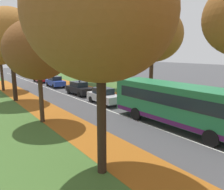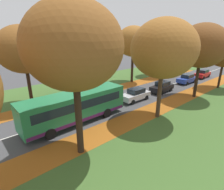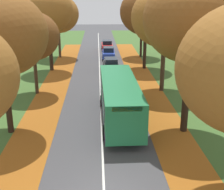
{
  "view_description": "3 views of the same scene",
  "coord_description": "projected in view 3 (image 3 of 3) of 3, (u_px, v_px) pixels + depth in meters",
  "views": [
    {
      "loc": [
        -11.04,
        0.02,
        5.19
      ],
      "look_at": [
        -0.36,
        14.63,
        1.62
      ],
      "focal_mm": 35.0,
      "sensor_mm": 36.0,
      "label": 1
    },
    {
      "loc": [
        15.32,
        1.64,
        8.15
      ],
      "look_at": [
        0.26,
        14.8,
        1.26
      ],
      "focal_mm": 28.0,
      "sensor_mm": 36.0,
      "label": 2
    },
    {
      "loc": [
        -0.2,
        -12.34,
        9.13
      ],
      "look_at": [
        0.83,
        9.93,
        1.7
      ],
      "focal_mm": 50.0,
      "sensor_mm": 36.0,
      "label": 3
    }
  ],
  "objects": [
    {
      "name": "road_centre_line",
      "position": [
        100.0,
        81.0,
        33.54
      ],
      "size": [
        0.12,
        80.0,
        0.01
      ],
      "primitive_type": "cube",
      "color": "silver",
      "rests_on": "ground"
    },
    {
      "name": "tree_left_far",
      "position": [
        48.0,
        10.0,
        35.71
      ],
      "size": [
        5.73,
        5.73,
        9.69
      ],
      "color": "black",
      "rests_on": "ground"
    },
    {
      "name": "leaf_litter_left",
      "position": [
        49.0,
        99.0,
        27.65
      ],
      "size": [
        2.8,
        60.0,
        0.0
      ],
      "primitive_type": "cube",
      "color": "#9E5619",
      "rests_on": "grass_verge_left"
    },
    {
      "name": "car_silver_lead",
      "position": [
        111.0,
        78.0,
        31.54
      ],
      "size": [
        1.83,
        4.23,
        1.62
      ],
      "color": "#B7BABF",
      "rests_on": "ground"
    },
    {
      "name": "car_black_following",
      "position": [
        111.0,
        65.0,
        36.95
      ],
      "size": [
        1.91,
        4.26,
        1.62
      ],
      "color": "black",
      "rests_on": "ground"
    },
    {
      "name": "tree_left_mid",
      "position": [
        33.0,
        36.0,
        27.68
      ],
      "size": [
        4.77,
        4.77,
        7.5
      ],
      "color": "#422D1E",
      "rests_on": "ground"
    },
    {
      "name": "bus",
      "position": [
        119.0,
        98.0,
        22.85
      ],
      "size": [
        2.78,
        10.44,
        2.98
      ],
      "color": "#237A47",
      "rests_on": "ground"
    },
    {
      "name": "leaf_litter_right",
      "position": [
        152.0,
        98.0,
        28.06
      ],
      "size": [
        2.8,
        60.0,
        0.0
      ],
      "primitive_type": "cube",
      "color": "#9E5619",
      "rests_on": "grass_verge_right"
    },
    {
      "name": "tree_right_near",
      "position": [
        192.0,
        19.0,
        19.15
      ],
      "size": [
        6.08,
        6.08,
        10.25
      ],
      "color": "black",
      "rests_on": "ground"
    },
    {
      "name": "car_red_fourth_in_line",
      "position": [
        107.0,
        45.0,
        50.4
      ],
      "size": [
        1.83,
        4.22,
        1.62
      ],
      "color": "#B21919",
      "rests_on": "ground"
    },
    {
      "name": "grass_verge_left",
      "position": [
        14.0,
        82.0,
        33.14
      ],
      "size": [
        12.0,
        90.0,
        0.01
      ],
      "primitive_type": "cube",
      "color": "#3D6028",
      "rests_on": "ground"
    },
    {
      "name": "tree_right_distant",
      "position": [
        142.0,
        16.0,
        44.03
      ],
      "size": [
        5.39,
        5.39,
        8.24
      ],
      "color": "black",
      "rests_on": "ground"
    },
    {
      "name": "tree_right_far",
      "position": [
        146.0,
        12.0,
        36.7
      ],
      "size": [
        6.18,
        6.18,
        9.64
      ],
      "color": "black",
      "rests_on": "ground"
    },
    {
      "name": "tree_left_near",
      "position": [
        0.0,
        34.0,
        19.22
      ],
      "size": [
        5.88,
        5.88,
        9.27
      ],
      "color": "black",
      "rests_on": "ground"
    },
    {
      "name": "tree_left_distant",
      "position": [
        58.0,
        14.0,
        43.38
      ],
      "size": [
        5.82,
        5.82,
        8.75
      ],
      "color": "#422D1E",
      "rests_on": "ground"
    },
    {
      "name": "grass_verge_right",
      "position": [
        184.0,
        79.0,
        33.95
      ],
      "size": [
        12.0,
        90.0,
        0.01
      ],
      "primitive_type": "cube",
      "color": "#3D6028",
      "rests_on": "ground"
    },
    {
      "name": "car_blue_third_in_line",
      "position": [
        109.0,
        53.0,
        44.27
      ],
      "size": [
        1.86,
        4.24,
        1.62
      ],
      "color": "#233D9E",
      "rests_on": "ground"
    },
    {
      "name": "tree_right_mid",
      "position": [
        165.0,
        17.0,
        28.01
      ],
      "size": [
        6.17,
        6.17,
        9.71
      ],
      "color": "#422D1E",
      "rests_on": "ground"
    }
  ]
}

